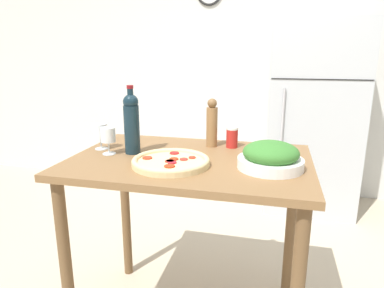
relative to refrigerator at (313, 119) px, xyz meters
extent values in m
cube|color=silver|center=(-0.73, 0.36, 0.44)|extent=(6.40, 0.06, 2.60)
cube|color=#B7BCC1|center=(0.00, 0.00, 0.00)|extent=(0.79, 0.62, 1.71)
cube|color=black|center=(0.00, -0.31, 0.38)|extent=(0.78, 0.01, 0.01)
cylinder|color=#B2B2B7|center=(-0.28, -0.33, -0.09)|extent=(0.02, 0.02, 0.77)
cube|color=brown|center=(-0.73, -1.73, 0.07)|extent=(1.15, 0.77, 0.03)
cylinder|color=brown|center=(-1.24, -2.05, -0.40)|extent=(0.06, 0.06, 0.91)
cylinder|color=brown|center=(-1.24, -1.40, -0.40)|extent=(0.06, 0.06, 0.91)
cylinder|color=brown|center=(-0.22, -1.40, -0.40)|extent=(0.06, 0.06, 0.91)
cylinder|color=#142833|center=(-1.03, -1.71, 0.21)|extent=(0.08, 0.08, 0.24)
sphere|color=#142833|center=(-1.03, -1.71, 0.35)|extent=(0.08, 0.08, 0.08)
cylinder|color=#142833|center=(-1.03, -1.71, 0.38)|extent=(0.03, 0.03, 0.06)
cylinder|color=maroon|center=(-1.03, -1.71, 0.42)|extent=(0.03, 0.03, 0.02)
cylinder|color=silver|center=(-1.14, -1.76, 0.09)|extent=(0.07, 0.07, 0.00)
cylinder|color=silver|center=(-1.14, -1.76, 0.12)|extent=(0.01, 0.01, 0.06)
cylinder|color=white|center=(-1.14, -1.76, 0.19)|extent=(0.07, 0.07, 0.07)
cylinder|color=maroon|center=(-1.14, -1.76, 0.16)|extent=(0.06, 0.06, 0.01)
cylinder|color=silver|center=(-1.22, -1.68, 0.09)|extent=(0.07, 0.07, 0.00)
cylinder|color=silver|center=(-1.22, -1.68, 0.12)|extent=(0.01, 0.01, 0.06)
cylinder|color=white|center=(-1.22, -1.68, 0.19)|extent=(0.07, 0.07, 0.07)
cylinder|color=maroon|center=(-1.22, -1.68, 0.16)|extent=(0.06, 0.06, 0.02)
cylinder|color=olive|center=(-0.67, -1.49, 0.19)|extent=(0.06, 0.06, 0.21)
sphere|color=brown|center=(-0.67, -1.49, 0.32)|extent=(0.05, 0.05, 0.05)
cylinder|color=white|center=(-0.35, -1.79, 0.11)|extent=(0.29, 0.29, 0.05)
ellipsoid|color=#38752D|center=(-0.35, -1.79, 0.16)|extent=(0.24, 0.24, 0.10)
cylinder|color=#DBC189|center=(-0.79, -1.85, 0.10)|extent=(0.35, 0.35, 0.02)
torus|color=#DBC189|center=(-0.79, -1.85, 0.11)|extent=(0.35, 0.35, 0.02)
cylinder|color=#B02D11|center=(-0.78, -1.83, 0.11)|extent=(0.04, 0.04, 0.01)
cylinder|color=red|center=(-0.79, -1.87, 0.11)|extent=(0.04, 0.04, 0.01)
cylinder|color=#B52E1B|center=(-0.70, -1.79, 0.11)|extent=(0.03, 0.03, 0.01)
cylinder|color=red|center=(-0.79, -1.87, 0.11)|extent=(0.04, 0.04, 0.01)
cylinder|color=#B51A27|center=(-0.77, -1.88, 0.11)|extent=(0.04, 0.04, 0.01)
cylinder|color=red|center=(-0.90, -1.84, 0.11)|extent=(0.05, 0.05, 0.01)
cylinder|color=red|center=(-0.73, -1.82, 0.11)|extent=(0.04, 0.04, 0.01)
cylinder|color=#AC2F13|center=(-0.77, -1.93, 0.11)|extent=(0.05, 0.05, 0.01)
cylinder|color=red|center=(-0.81, -1.74, 0.11)|extent=(0.05, 0.05, 0.01)
cylinder|color=#B2231E|center=(-0.56, -1.48, 0.14)|extent=(0.06, 0.06, 0.10)
cylinder|color=white|center=(-0.56, -1.48, 0.19)|extent=(0.06, 0.06, 0.01)
camera|label=1|loc=(-0.34, -3.26, 0.58)|focal=32.00mm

